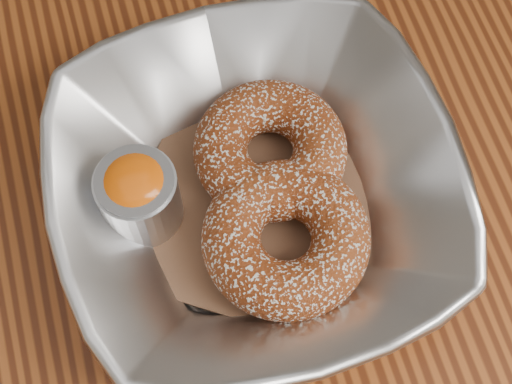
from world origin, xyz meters
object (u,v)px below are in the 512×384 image
object	(u,v)px
table	(140,377)
serving_bowl	(256,192)
donut_back	(270,150)
donut_front	(286,238)
ramekin	(139,195)

from	to	relation	value
table	serving_bowl	bearing A→B (deg)	30.36
donut_back	table	bearing A→B (deg)	-143.98
table	donut_back	bearing A→B (deg)	36.02
table	donut_back	distance (m)	0.19
table	donut_back	world-z (taller)	donut_back
donut_back	donut_front	world-z (taller)	donut_front
donut_back	donut_front	distance (m)	0.06
ramekin	serving_bowl	bearing A→B (deg)	-12.16
donut_front	donut_back	bearing A→B (deg)	82.52
donut_back	donut_front	xyz separation A→B (m)	(-0.01, -0.06, 0.00)
donut_front	table	bearing A→B (deg)	-166.24
serving_bowl	donut_front	size ratio (longest dim) A/B	2.42
serving_bowl	ramekin	distance (m)	0.07
donut_back	serving_bowl	bearing A→B (deg)	-122.19
table	ramekin	bearing A→B (deg)	65.31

